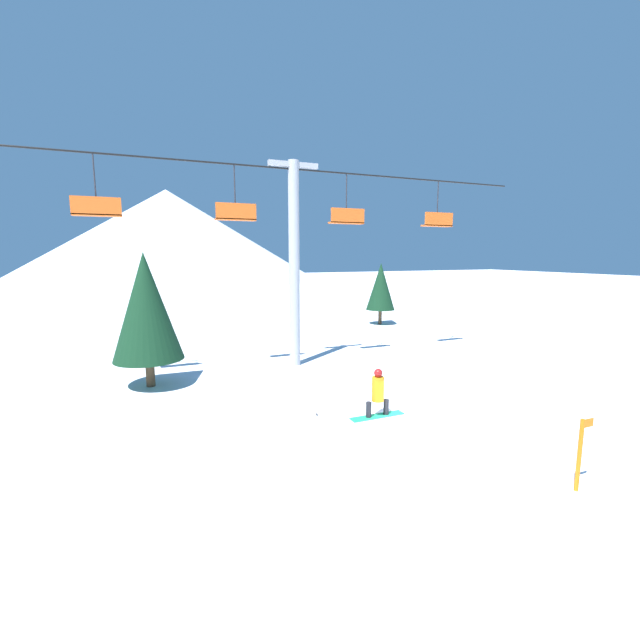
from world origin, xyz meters
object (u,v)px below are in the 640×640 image
object	(u,v)px
pine_tree_near	(146,307)
trail_marker	(580,453)
snow_ramp	(415,474)
snowboarder	(378,394)

from	to	relation	value
pine_tree_near	trail_marker	xyz separation A→B (m)	(8.88, -12.38, -2.40)
snow_ramp	trail_marker	xyz separation A→B (m)	(3.89, -0.89, 0.14)
snowboarder	trail_marker	size ratio (longest dim) A/B	0.79
snowboarder	trail_marker	distance (m)	4.78
pine_tree_near	snow_ramp	bearing A→B (deg)	-66.54
pine_tree_near	trail_marker	world-z (taller)	pine_tree_near
pine_tree_near	trail_marker	size ratio (longest dim) A/B	3.18
pine_tree_near	trail_marker	bearing A→B (deg)	-54.37
snowboarder	pine_tree_near	bearing A→B (deg)	115.77
trail_marker	snowboarder	bearing A→B (deg)	150.15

